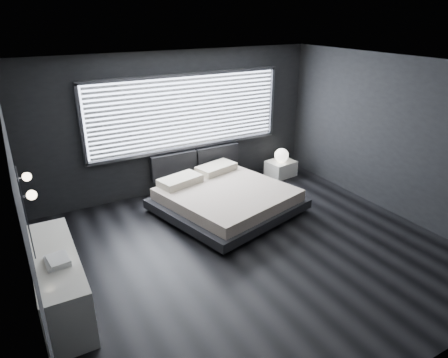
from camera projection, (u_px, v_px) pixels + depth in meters
room at (253, 167)px, 5.73m from camera, size 6.04×6.00×2.80m
window at (187, 112)px, 7.90m from camera, size 4.14×0.09×1.52m
headboard at (196, 161)px, 8.32m from camera, size 1.96×0.16×0.52m
sconce_near at (31, 195)px, 4.40m from camera, size 0.18×0.11×0.11m
sconce_far at (27, 177)px, 4.88m from camera, size 0.18×0.11×0.11m
wall_art_upper at (22, 197)px, 3.77m from camera, size 0.01×0.48×0.48m
wall_art_lower at (29, 229)px, 4.16m from camera, size 0.01×0.48×0.48m
bed at (226, 198)px, 7.40m from camera, size 2.74×2.66×0.59m
nightstand at (281, 168)px, 9.04m from camera, size 0.64×0.56×0.34m
orb_lamp at (281, 155)px, 8.88m from camera, size 0.31×0.31×0.31m
dresser at (59, 281)px, 4.96m from camera, size 0.55×1.89×0.76m
book_stack at (58, 260)px, 4.65m from camera, size 0.27×0.36×0.07m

